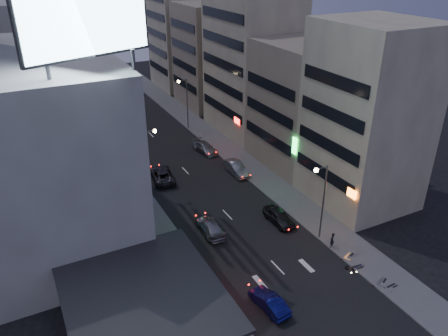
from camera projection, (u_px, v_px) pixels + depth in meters
ground at (304, 295)px, 36.70m from camera, size 180.00×180.00×0.00m
sidewalk_left at (117, 171)px, 57.33m from camera, size 4.00×120.00×0.12m
sidewalk_right at (225, 148)px, 63.84m from camera, size 4.00×120.00×0.12m
food_court at (134, 318)px, 31.76m from camera, size 11.00×13.00×3.88m
white_building at (41, 149)px, 41.71m from camera, size 14.00×24.00×18.00m
shophouse_near at (367, 117)px, 46.70m from camera, size 10.00×11.00×20.00m
shophouse_mid at (305, 104)px, 56.97m from camera, size 11.00×12.00×16.00m
shophouse_far at (252, 61)px, 65.78m from camera, size 10.00×14.00×22.00m
far_left_a at (30, 76)px, 61.79m from camera, size 11.00×10.00×20.00m
far_left_b at (22, 74)px, 73.07m from camera, size 12.00×10.00×15.00m
far_right_a at (212, 55)px, 78.83m from camera, size 11.00×12.00×18.00m
far_right_b at (184, 27)px, 88.85m from camera, size 12.00×12.00×24.00m
billboard at (86, 21)px, 29.69m from camera, size 9.52×3.75×6.20m
street_lamp_right_near at (321, 192)px, 41.49m from camera, size 1.60×0.44×8.02m
street_lamp_left at (149, 153)px, 49.44m from camera, size 1.60×0.44×8.02m
street_lamp_right_far at (185, 97)px, 68.58m from camera, size 1.60×0.44×8.02m
parked_car_right_near at (279, 217)px, 46.16m from camera, size 1.83×4.39×1.48m
parked_car_right_mid at (236, 168)px, 56.45m from camera, size 1.65×4.73×1.56m
parked_car_left at (162, 175)px, 54.76m from camera, size 3.27×5.80×1.53m
parked_car_right_far at (205, 148)px, 62.42m from camera, size 2.56×5.02×1.39m
road_car_blue at (269, 302)px, 35.05m from camera, size 1.80×4.15×1.33m
road_car_silver at (210, 227)px, 44.54m from camera, size 2.36×4.90×1.38m
person at (332, 240)px, 42.16m from camera, size 0.68×0.59×1.57m
scooter_black_a at (395, 278)px, 37.65m from camera, size 0.64×1.67×1.00m
scooter_silver_a at (382, 271)px, 38.33m from camera, size 1.35×1.99×1.16m
scooter_blue at (362, 259)px, 39.99m from camera, size 0.69×1.66×0.99m
scooter_black_b at (361, 259)px, 39.83m from camera, size 0.90×1.98×1.17m
scooter_silver_b at (350, 247)px, 41.54m from camera, size 1.27×1.90×1.11m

